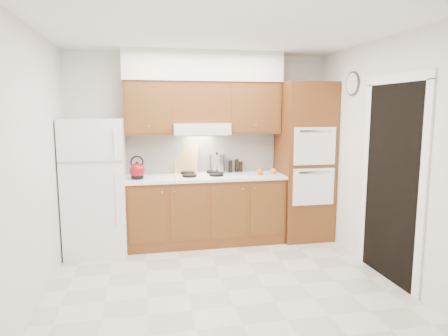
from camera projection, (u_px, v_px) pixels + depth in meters
name	position (u px, v px, depth m)	size (l,w,h in m)	color
floor	(221.00, 277.00, 4.39)	(3.60, 3.60, 0.00)	beige
ceiling	(220.00, 32.00, 4.01)	(3.60, 3.60, 0.00)	white
wall_back	(200.00, 147.00, 5.65)	(3.60, 0.02, 2.60)	silver
wall_left	(38.00, 165.00, 3.85)	(0.02, 3.00, 2.60)	silver
wall_right	(375.00, 156.00, 4.56)	(0.02, 3.00, 2.60)	silver
fridge	(96.00, 186.00, 5.09)	(0.75, 0.72, 1.72)	white
base_cabinets	(206.00, 211.00, 5.49)	(2.11, 0.60, 0.90)	brown
countertop	(206.00, 177.00, 5.41)	(2.13, 0.62, 0.04)	white
backsplash	(202.00, 153.00, 5.66)	(2.11, 0.03, 0.56)	white
oven_cabinet	(304.00, 162.00, 5.65)	(0.70, 0.65, 2.20)	brown
upper_cab_left	(148.00, 108.00, 5.27)	(0.63, 0.33, 0.70)	brown
upper_cab_right	(253.00, 108.00, 5.56)	(0.73, 0.33, 0.70)	brown
range_hood	(201.00, 129.00, 5.39)	(0.75, 0.45, 0.15)	silver
upper_cab_over_hood	(200.00, 102.00, 5.40)	(0.75, 0.33, 0.55)	brown
soffit	(203.00, 66.00, 5.33)	(2.13, 0.36, 0.40)	silver
cooktop	(202.00, 175.00, 5.42)	(0.74, 0.50, 0.01)	white
doorway	(391.00, 183.00, 4.25)	(0.02, 0.90, 2.10)	black
wall_clock	(353.00, 84.00, 4.96)	(0.30, 0.30, 0.02)	#3F3833
kettle	(137.00, 171.00, 5.14)	(0.20, 0.20, 0.20)	maroon
cutting_board	(186.00, 160.00, 5.56)	(0.33, 0.02, 0.43)	tan
stock_pot	(217.00, 163.00, 5.62)	(0.22, 0.22, 0.23)	silver
condiment_a	(237.00, 166.00, 5.75)	(0.05, 0.05, 0.18)	black
condiment_b	(231.00, 166.00, 5.70)	(0.05, 0.05, 0.17)	black
condiment_c	(241.00, 167.00, 5.76)	(0.05, 0.05, 0.14)	black
orange_near	(273.00, 171.00, 5.57)	(0.08, 0.08, 0.08)	#FB9A0D
orange_far	(260.00, 172.00, 5.48)	(0.09, 0.09, 0.09)	#DA560B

